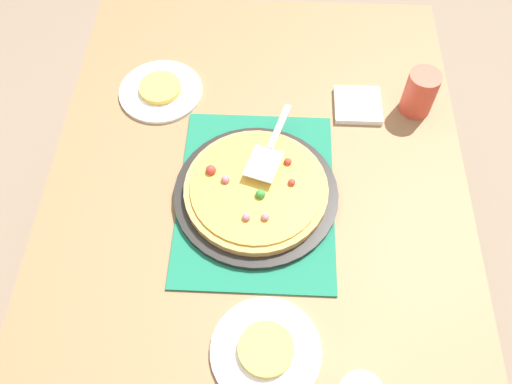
% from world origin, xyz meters
% --- Properties ---
extents(ground_plane, '(8.00, 8.00, 0.00)m').
position_xyz_m(ground_plane, '(0.00, 0.00, 0.00)').
color(ground_plane, '#84705B').
extents(dining_table, '(1.40, 1.00, 0.75)m').
position_xyz_m(dining_table, '(0.00, 0.00, 0.64)').
color(dining_table, olive).
rests_on(dining_table, ground_plane).
extents(placemat, '(0.48, 0.36, 0.01)m').
position_xyz_m(placemat, '(0.00, 0.00, 0.75)').
color(placemat, '#196B4C').
rests_on(placemat, dining_table).
extents(pizza_pan, '(0.38, 0.38, 0.01)m').
position_xyz_m(pizza_pan, '(0.00, 0.00, 0.76)').
color(pizza_pan, black).
rests_on(pizza_pan, placemat).
extents(pizza, '(0.33, 0.33, 0.04)m').
position_xyz_m(pizza, '(-0.00, 0.00, 0.78)').
color(pizza, tan).
rests_on(pizza, pizza_pan).
extents(plate_near_left, '(0.22, 0.22, 0.01)m').
position_xyz_m(plate_near_left, '(0.31, 0.27, 0.76)').
color(plate_near_left, white).
rests_on(plate_near_left, dining_table).
extents(plate_far_right, '(0.22, 0.22, 0.01)m').
position_xyz_m(plate_far_right, '(-0.36, -0.03, 0.76)').
color(plate_far_right, white).
rests_on(plate_far_right, dining_table).
extents(served_slice_left, '(0.11, 0.11, 0.02)m').
position_xyz_m(served_slice_left, '(0.31, 0.27, 0.77)').
color(served_slice_left, '#EAB747').
rests_on(served_slice_left, plate_near_left).
extents(served_slice_right, '(0.11, 0.11, 0.02)m').
position_xyz_m(served_slice_right, '(-0.36, -0.03, 0.77)').
color(served_slice_right, '#EAB747').
rests_on(served_slice_right, plate_far_right).
extents(cup_near, '(0.08, 0.08, 0.12)m').
position_xyz_m(cup_near, '(0.29, -0.40, 0.81)').
color(cup_near, '#E04C38').
rests_on(cup_near, dining_table).
extents(pizza_server, '(0.23, 0.11, 0.01)m').
position_xyz_m(pizza_server, '(0.09, -0.03, 0.82)').
color(pizza_server, silver).
rests_on(pizza_server, pizza).
extents(napkin_stack, '(0.12, 0.12, 0.02)m').
position_xyz_m(napkin_stack, '(0.29, -0.25, 0.76)').
color(napkin_stack, white).
rests_on(napkin_stack, dining_table).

